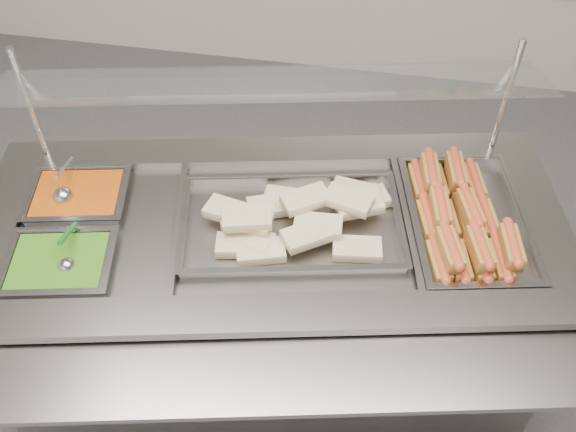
% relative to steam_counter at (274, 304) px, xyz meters
% --- Properties ---
extents(steam_counter, '(1.80, 1.08, 0.81)m').
position_rel_steam_counter_xyz_m(steam_counter, '(0.00, 0.00, 0.00)').
color(steam_counter, slate).
rests_on(steam_counter, ground).
extents(tray_rail, '(1.62, 0.65, 0.05)m').
position_rel_steam_counter_xyz_m(tray_rail, '(0.09, -0.45, 0.36)').
color(tray_rail, gray).
rests_on(tray_rail, steam_counter).
extents(sneeze_guard, '(1.50, 0.56, 0.39)m').
position_rel_steam_counter_xyz_m(sneeze_guard, '(-0.04, 0.19, 0.73)').
color(sneeze_guard, silver).
rests_on(sneeze_guard, steam_counter).
extents(pan_hotdogs, '(0.40, 0.54, 0.09)m').
position_rel_steam_counter_xyz_m(pan_hotdogs, '(0.55, 0.12, 0.37)').
color(pan_hotdogs, gray).
rests_on(pan_hotdogs, steam_counter).
extents(pan_wraps, '(0.67, 0.48, 0.06)m').
position_rel_steam_counter_xyz_m(pan_wraps, '(0.05, 0.01, 0.38)').
color(pan_wraps, gray).
rests_on(pan_wraps, steam_counter).
extents(pan_beans, '(0.31, 0.27, 0.09)m').
position_rel_steam_counter_xyz_m(pan_beans, '(-0.59, 0.01, 0.37)').
color(pan_beans, gray).
rests_on(pan_beans, steam_counter).
extents(pan_peas, '(0.31, 0.27, 0.09)m').
position_rel_steam_counter_xyz_m(pan_peas, '(-0.54, -0.25, 0.37)').
color(pan_peas, gray).
rests_on(pan_peas, steam_counter).
extents(hotdogs_in_buns, '(0.32, 0.49, 0.10)m').
position_rel_steam_counter_xyz_m(hotdogs_in_buns, '(0.52, 0.10, 0.41)').
color(hotdogs_in_buns, '#96591F').
rests_on(hotdogs_in_buns, pan_hotdogs).
extents(tortilla_wraps, '(0.53, 0.38, 0.09)m').
position_rel_steam_counter_xyz_m(tortilla_wraps, '(0.08, 0.02, 0.42)').
color(tortilla_wraps, beige).
rests_on(tortilla_wraps, pan_wraps).
extents(ladle, '(0.07, 0.18, 0.12)m').
position_rel_steam_counter_xyz_m(ladle, '(-0.62, -0.01, 0.41)').
color(ladle, '#B4B4B9').
rests_on(ladle, pan_beans).
extents(serving_spoon, '(0.06, 0.16, 0.12)m').
position_rel_steam_counter_xyz_m(serving_spoon, '(-0.51, -0.25, 0.41)').
color(serving_spoon, '#B4B4B9').
rests_on(serving_spoon, pan_peas).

